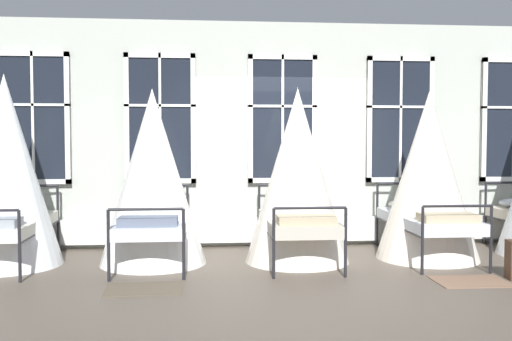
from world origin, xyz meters
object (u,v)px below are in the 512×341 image
(cot_fourth, at_px, (428,178))
(cot_third, at_px, (297,178))
(cot_second, at_px, (153,180))
(cot_first, at_px, (6,174))

(cot_fourth, bearing_deg, cot_third, 92.03)
(cot_second, height_order, cot_third, cot_third)
(cot_third, height_order, cot_fourth, cot_third)
(cot_first, distance_m, cot_second, 1.81)
(cot_second, bearing_deg, cot_third, -91.64)
(cot_first, xyz_separation_m, cot_second, (1.81, -0.03, -0.08))
(cot_first, height_order, cot_fourth, cot_first)
(cot_first, xyz_separation_m, cot_third, (3.65, -0.07, -0.08))
(cot_second, bearing_deg, cot_first, 88.76)
(cot_second, distance_m, cot_fourth, 3.60)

